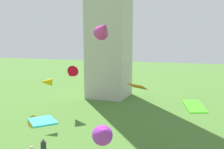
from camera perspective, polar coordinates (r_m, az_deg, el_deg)
The scene contains 9 objects.
person_1 at distance 21.51m, azimuth -16.21°, elevation -16.58°, with size 0.51×0.48×1.73m.
kite_flying_0 at distance 24.38m, azimuth 6.15°, elevation -2.89°, with size 1.98×1.61×0.68m.
kite_flying_1 at distance 12.71m, azimuth -16.42°, elevation -10.75°, with size 2.06×2.02×0.19m.
kite_flying_2 at distance 19.17m, azimuth -17.29°, elevation -10.82°, with size 0.98×1.58×1.32m.
kite_flying_4 at distance 32.50m, azimuth -9.85°, elevation 0.20°, with size 2.86×2.83×2.27m.
kite_flying_5 at distance 16.33m, azimuth -2.06°, elevation -13.87°, with size 2.50×2.93×2.33m.
kite_flying_6 at distance 12.86m, azimuth 19.26°, elevation -7.27°, with size 1.35×1.55×0.39m.
kite_flying_7 at distance 28.91m, azimuth -15.57°, elevation -1.75°, with size 1.60×1.45×0.96m.
kite_flying_8 at distance 22.21m, azimuth -2.09°, elevation 10.97°, with size 2.62×2.81×2.07m.
Camera 1 is at (9.09, 2.48, 9.72)m, focal length 37.88 mm.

